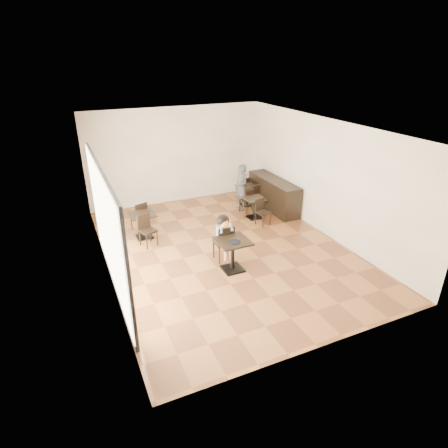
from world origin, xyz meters
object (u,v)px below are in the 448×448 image
cafe_table_mid (254,208)px  cafe_table_back (247,195)px  chair_left_b (148,231)px  chair_back_b (258,198)px  chair_mid_b (263,212)px  child_chair (223,242)px  cafe_table_left (143,225)px  chair_left_a (139,216)px  adult_patron (241,188)px  child (223,238)px  child_table (233,255)px  chair_mid_a (246,200)px  chair_back_a (243,188)px

cafe_table_mid → cafe_table_back: 1.15m
chair_left_b → chair_back_b: 4.05m
chair_left_b → chair_mid_b: bearing=-21.6°
child_chair → cafe_table_back: bearing=-126.2°
cafe_table_left → chair_left_a: chair_left_a is taller
adult_patron → cafe_table_back: (0.37, 0.30, -0.43)m
adult_patron → cafe_table_left: size_ratio=2.12×
cafe_table_back → chair_left_a: chair_left_a is taller
child_chair → child: bearing=-0.0°
child_table → chair_left_a: size_ratio=0.92×
child_table → child: bearing=90.0°
child_chair → chair_left_b: 2.14m
cafe_table_mid → chair_left_b: chair_left_b is taller
adult_patron → chair_left_b: bearing=-75.7°
chair_mid_a → cafe_table_left: bearing=-8.1°
cafe_table_mid → chair_left_b: 3.51m
child_chair → chair_mid_b: child_chair is taller
chair_left_b → cafe_table_back: bearing=2.4°
cafe_table_left → chair_back_a: (3.92, 1.58, 0.04)m
adult_patron → chair_left_a: adult_patron is taller
cafe_table_left → adult_patron: bearing=12.0°
adult_patron → cafe_table_back: adult_patron is taller
chair_back_a → child_chair: bearing=50.4°
chair_mid_a → cafe_table_back: bearing=-134.3°
child_table → chair_mid_b: 2.78m
adult_patron → chair_mid_a: (0.07, -0.26, -0.36)m
child_table → chair_mid_b: bearing=45.3°
cafe_table_back → chair_back_b: bearing=-76.2°
adult_patron → chair_mid_a: size_ratio=1.92×
child_chair → chair_left_b: bearing=-44.6°
chair_left_a → chair_mid_b: bearing=141.0°
cafe_table_left → cafe_table_back: bearing=15.2°
cafe_table_left → child_table: bearing=-59.6°
chair_left_a → chair_left_b: 1.10m
child → cafe_table_left: child is taller
cafe_table_mid → cafe_table_left: size_ratio=0.92×
cafe_table_mid → chair_back_b: (0.44, 0.56, 0.07)m
chair_mid_a → chair_back_a: 1.19m
child_chair → chair_left_a: (-1.53, 2.60, -0.04)m
child_table → chair_back_b: chair_back_b is taller
adult_patron → chair_mid_b: bearing=-3.5°
cafe_table_back → chair_left_a: 3.81m
child_table → chair_left_b: bearing=126.6°
adult_patron → chair_back_a: adult_patron is taller
child_table → chair_back_a: chair_back_a is taller
chair_mid_a → chair_back_a: size_ratio=0.99×
chair_left_a → chair_back_a: (3.92, 1.03, -0.03)m
child → chair_mid_b: child is taller
child_table → chair_back_b: 3.90m
chair_left_a → chair_back_b: 3.92m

